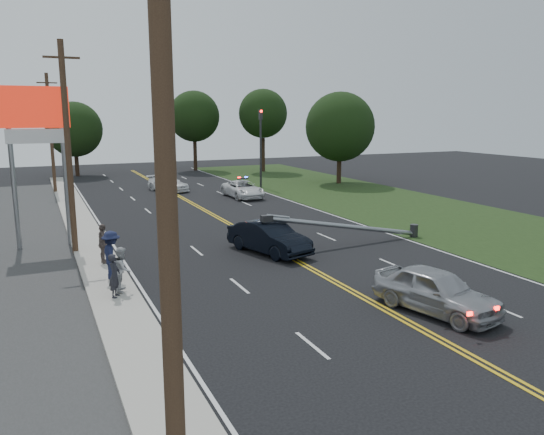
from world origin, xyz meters
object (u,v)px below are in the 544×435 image
bystander_a (115,276)px  bystander_c (112,255)px  fallen_streetlight (354,227)px  utility_pole_near (168,237)px  pylon_sign (36,128)px  emergency_a (243,189)px  bystander_b (122,269)px  emergency_b (168,184)px  bystander_d (103,244)px  utility_pole_far (51,133)px  traffic_signal (261,141)px  crashed_sedan (269,237)px  waiting_sedan (436,291)px  utility_pole_mid (68,148)px

bystander_a → bystander_c: size_ratio=0.80×
fallen_streetlight → utility_pole_near: size_ratio=0.94×
pylon_sign → emergency_a: (15.08, 11.02, -5.32)m
emergency_a → bystander_b: (-12.60, -20.04, 0.29)m
emergency_a → fallen_streetlight: bearing=-92.4°
bystander_b → bystander_c: 1.58m
emergency_b → fallen_streetlight: bearing=-101.7°
fallen_streetlight → bystander_d: bearing=174.6°
utility_pole_far → bystander_d: bearing=-87.7°
bystander_a → bystander_c: bearing=17.7°
bystander_d → traffic_signal: bearing=-47.4°
crashed_sedan → bystander_a: 8.68m
waiting_sedan → pylon_sign: bearing=114.1°
utility_pole_far → emergency_a: utility_pole_far is taller
utility_pole_far → traffic_signal: bearing=-12.9°
utility_pole_near → traffic_signal: bearing=65.3°
bystander_b → bystander_d: (-0.18, 4.21, 0.05)m
traffic_signal → utility_pole_near: utility_pole_near is taller
utility_pole_far → emergency_b: (9.11, -2.93, -4.43)m
bystander_c → bystander_d: size_ratio=1.13×
pylon_sign → bystander_c: 9.21m
utility_pole_near → bystander_b: 13.66m
pylon_sign → emergency_a: bearing=36.1°
utility_pole_mid → bystander_d: utility_pole_mid is taller
utility_pole_near → bystander_a: utility_pole_near is taller
traffic_signal → bystander_a: (-16.68, -25.62, -3.28)m
bystander_c → bystander_d: bearing=-9.0°
bystander_b → bystander_d: size_ratio=0.95×
pylon_sign → bystander_c: pylon_sign is taller
utility_pole_mid → bystander_d: 5.06m
crashed_sedan → emergency_a: crashed_sedan is taller
utility_pole_near → emergency_b: 40.36m
pylon_sign → emergency_b: (10.41, 17.07, -5.35)m
utility_pole_far → crashed_sedan: utility_pole_far is taller
traffic_signal → utility_pole_mid: size_ratio=0.70×
emergency_b → bystander_a: size_ratio=2.79×
fallen_streetlight → bystander_c: size_ratio=4.68×
utility_pole_mid → crashed_sedan: size_ratio=2.12×
pylon_sign → utility_pole_near: size_ratio=0.80×
utility_pole_far → pylon_sign: bearing=-93.7°
bystander_a → bystander_b: 0.70m
waiting_sedan → bystander_a: 11.36m
utility_pole_mid → waiting_sedan: (10.61, -13.38, -4.31)m
utility_pole_near → bystander_c: 15.10m
utility_pole_mid → bystander_c: size_ratio=5.00×
pylon_sign → fallen_streetlight: 16.66m
crashed_sedan → bystander_c: (-7.61, -1.63, 0.34)m
traffic_signal → bystander_c: bearing=-125.1°
fallen_streetlight → bystander_b: (-12.20, -3.03, 0.04)m
pylon_sign → fallen_streetlight: bearing=-22.2°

